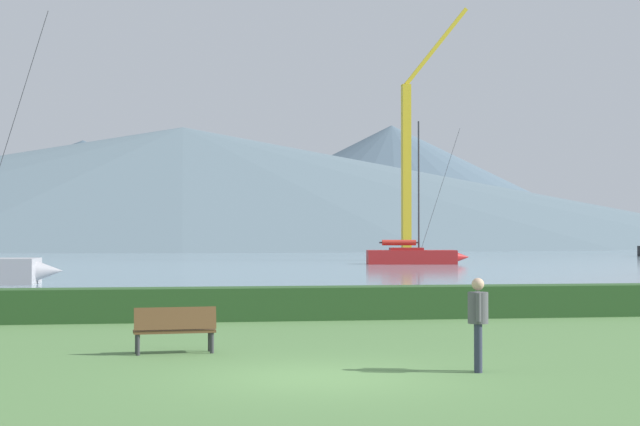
% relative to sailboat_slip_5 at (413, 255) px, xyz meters
% --- Properties ---
extents(ground_plane, '(1000.00, 1000.00, 0.00)m').
position_rel_sailboat_slip_5_xyz_m(ground_plane, '(-16.37, -59.91, -0.71)').
color(ground_plane, '#517A42').
extents(harbor_water, '(320.00, 246.00, 0.00)m').
position_rel_sailboat_slip_5_xyz_m(harbor_water, '(-16.37, 77.09, -0.71)').
color(harbor_water, gray).
rests_on(harbor_water, ground_plane).
extents(hedge_line, '(80.00, 1.20, 0.92)m').
position_rel_sailboat_slip_5_xyz_m(hedge_line, '(-16.37, -48.91, -0.25)').
color(hedge_line, '#284C23').
rests_on(hedge_line, ground_plane).
extents(sailboat_slip_5, '(8.51, 3.34, 11.72)m').
position_rel_sailboat_slip_5_xyz_m(sailboat_slip_5, '(0.00, 0.00, 0.00)').
color(sailboat_slip_5, red).
rests_on(sailboat_slip_5, harbor_water).
extents(park_bench_under_tree, '(1.68, 0.63, 0.95)m').
position_rel_sailboat_slip_5_xyz_m(park_bench_under_tree, '(-18.81, -56.31, -0.18)').
color(park_bench_under_tree, brown).
rests_on(park_bench_under_tree, ground_plane).
extents(person_standing_walker, '(0.36, 0.55, 1.65)m').
position_rel_sailboat_slip_5_xyz_m(person_standing_walker, '(-13.51, -59.64, 0.27)').
color(person_standing_walker, '#2D3347').
rests_on(person_standing_walker, ground_plane).
extents(dock_crane, '(6.96, 2.00, 23.81)m').
position_rel_sailboat_slip_5_xyz_m(dock_crane, '(2.18, 10.29, 7.04)').
color(dock_crane, '#333338').
rests_on(dock_crane, ground_plane).
extents(distant_hill_west_ridge, '(346.50, 346.50, 35.89)m').
position_rel_sailboat_slip_5_xyz_m(distant_hill_west_ridge, '(-18.71, 221.93, 17.24)').
color(distant_hill_west_ridge, slate).
rests_on(distant_hill_west_ridge, ground_plane).
extents(distant_hill_central_peak, '(201.49, 201.49, 50.95)m').
position_rel_sailboat_slip_5_xyz_m(distant_hill_central_peak, '(73.03, 335.15, 24.77)').
color(distant_hill_central_peak, '#4C6070').
rests_on(distant_hill_central_peak, ground_plane).
extents(distant_hill_east_ridge, '(209.81, 209.81, 43.80)m').
position_rel_sailboat_slip_5_xyz_m(distant_hill_east_ridge, '(-62.04, 349.87, 21.19)').
color(distant_hill_east_ridge, '#425666').
rests_on(distant_hill_east_ridge, ground_plane).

